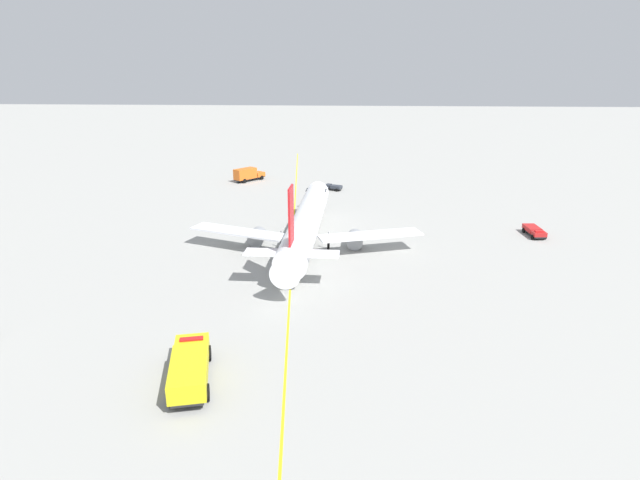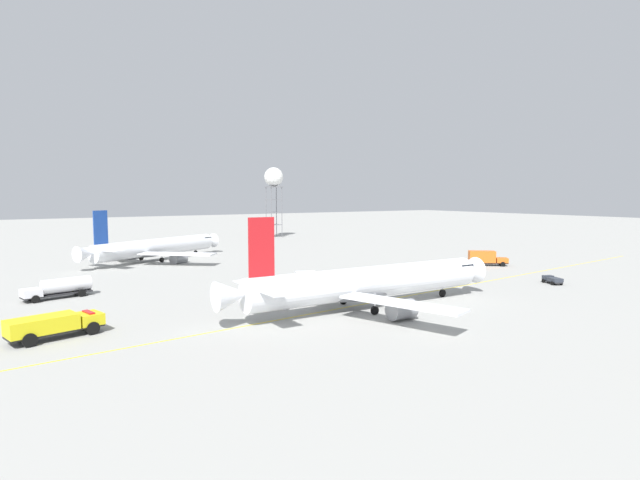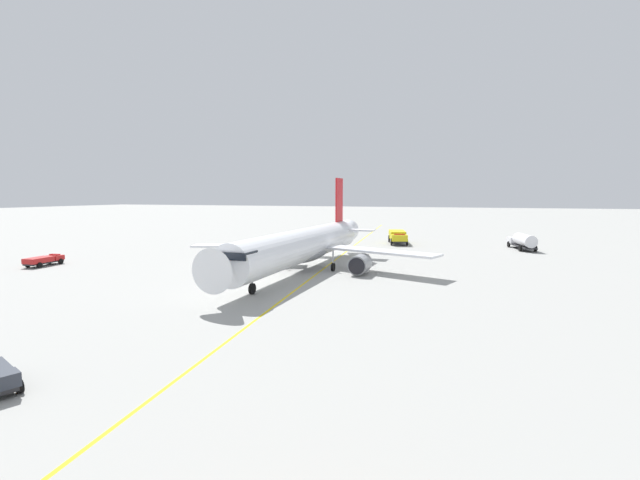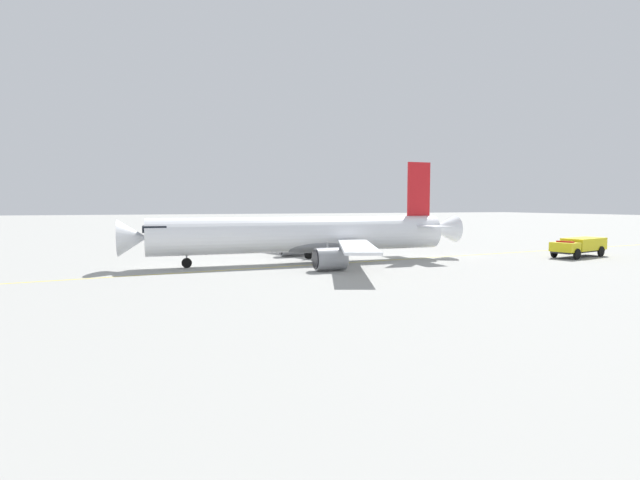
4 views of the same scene
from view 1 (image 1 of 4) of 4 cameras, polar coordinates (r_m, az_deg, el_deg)
name	(u,v)px [view 1 (image 1 of 4)]	position (r m, az deg, el deg)	size (l,w,h in m)	color
ground_plane	(315,236)	(82.30, -0.55, 0.44)	(600.00, 600.00, 0.00)	#9E9E99
airliner_main	(306,225)	(76.76, -1.58, 1.64)	(41.66, 34.33, 12.39)	white
fire_tender_truck	(190,367)	(46.07, -14.13, -13.37)	(9.61, 5.09, 2.50)	#232326
catering_truck_truck	(248,174)	(123.78, -7.96, 7.17)	(7.63, 6.72, 3.10)	#232326
ops_pickup_truck	(534,231)	(88.96, 22.48, 0.94)	(5.37, 2.57, 1.41)	#232326
baggage_truck_truck	(333,187)	(113.53, 1.48, 5.84)	(2.95, 3.96, 1.22)	#232326
taxiway_centreline	(292,247)	(77.17, -3.05, -0.82)	(176.81, 17.81, 0.01)	yellow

